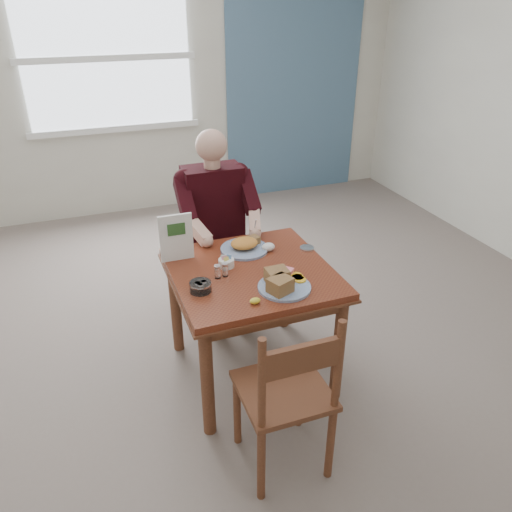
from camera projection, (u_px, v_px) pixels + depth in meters
name	position (u px, v px, depth m)	size (l,w,h in m)	color
floor	(252.00, 370.00, 3.23)	(6.00, 6.00, 0.00)	#74665E
wall_back	(150.00, 77.00, 5.05)	(5.50, 5.50, 0.00)	silver
accent_panel	(295.00, 70.00, 5.53)	(1.60, 0.02, 2.80)	slate
lemon_wedge	(255.00, 301.00, 2.56)	(0.06, 0.04, 0.03)	yellow
napkin	(268.00, 247.00, 3.07)	(0.08, 0.07, 0.05)	white
metal_dish	(307.00, 248.00, 3.10)	(0.09, 0.09, 0.01)	silver
window	(107.00, 58.00, 4.81)	(1.72, 0.04, 1.42)	white
table	(251.00, 286.00, 2.93)	(0.92, 0.92, 0.75)	maroon
chair_far	(215.00, 252.00, 3.66)	(0.42, 0.42, 0.95)	brown
chair_near	(287.00, 395.00, 2.36)	(0.42, 0.42, 0.95)	brown
diner	(216.00, 214.00, 3.43)	(0.53, 0.56, 1.39)	tan
near_plate	(282.00, 283.00, 2.68)	(0.35, 0.35, 0.10)	white
far_plate	(245.00, 245.00, 3.08)	(0.36, 0.36, 0.08)	white
caddy	(226.00, 263.00, 2.90)	(0.11, 0.11, 0.07)	white
shakers	(221.00, 271.00, 2.78)	(0.09, 0.05, 0.08)	white
creamer	(200.00, 287.00, 2.66)	(0.14, 0.14, 0.05)	white
menu	(176.00, 237.00, 2.91)	(0.20, 0.02, 0.29)	white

